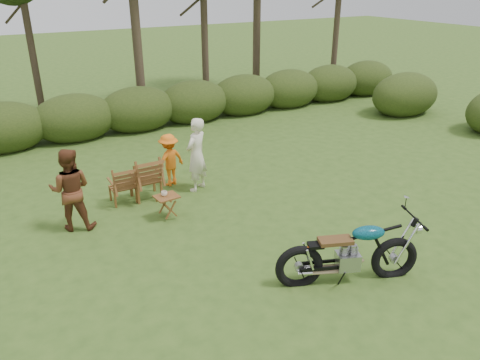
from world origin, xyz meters
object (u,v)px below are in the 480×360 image
side_table (167,207)px  adult_a (198,189)px  cup (164,194)px  lawn_chair_right (147,197)px  adult_b (76,227)px  motorcycle (345,279)px  lawn_chair_left (124,202)px  child (171,184)px

side_table → adult_a: (1.14, 0.98, -0.25)m
cup → side_table: bearing=-40.8°
lawn_chair_right → adult_b: bearing=19.1°
motorcycle → lawn_chair_left: 5.24m
lawn_chair_left → motorcycle: bearing=116.4°
adult_a → adult_b: 2.93m
child → cup: bearing=48.1°
motorcycle → adult_a: (-0.61, 4.48, 0.00)m
side_table → adult_b: adult_b is taller
lawn_chair_right → child: bearing=-152.5°
adult_a → lawn_chair_right: bearing=-39.7°
child → adult_b: bearing=6.4°
motorcycle → adult_a: adult_a is taller
lawn_chair_left → cup: bearing=114.9°
cup → child: child is taller
lawn_chair_left → child: child is taller
lawn_chair_left → child: size_ratio=0.69×
motorcycle → side_table: motorcycle is taller
cup → adult_a: bearing=38.7°
side_table → adult_b: bearing=163.1°
lawn_chair_right → adult_a: (1.19, -0.18, 0.00)m
lawn_chair_right → cup: size_ratio=7.88×
adult_a → child: size_ratio=1.37×
lawn_chair_left → cup: cup is taller
motorcycle → child: motorcycle is taller
cup → adult_a: 1.61m
lawn_chair_left → cup: (0.54, -1.16, 0.55)m
lawn_chair_right → lawn_chair_left: bearing=-5.2°
cup → adult_b: size_ratio=0.08×
child → motorcycle: bearing=85.5°
cup → adult_b: bearing=163.7°
cup → child: (0.73, 1.53, -0.55)m
lawn_chair_left → side_table: bearing=115.7°
lawn_chair_left → adult_b: adult_b is taller
lawn_chair_left → adult_b: bearing=29.4°
side_table → child: (0.69, 1.56, -0.25)m
adult_a → child: (-0.45, 0.58, 0.00)m
motorcycle → adult_b: (-3.51, 4.04, 0.00)m
lawn_chair_right → lawn_chair_left: 0.53m
adult_a → cup: bearing=7.6°
motorcycle → lawn_chair_left: bearing=137.5°
motorcycle → side_table: size_ratio=4.56×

